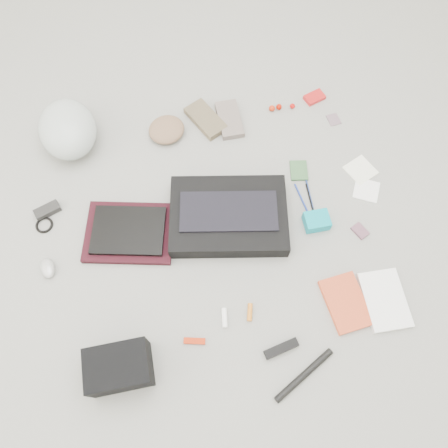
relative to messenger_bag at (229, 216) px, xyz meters
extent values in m
plane|color=gray|center=(-0.03, -0.04, -0.04)|extent=(4.00, 4.00, 0.00)
cube|color=black|center=(0.00, 0.00, 0.00)|extent=(0.56, 0.46, 0.08)
cube|color=black|center=(0.00, 0.00, 0.05)|extent=(0.44, 0.28, 0.01)
cube|color=black|center=(-0.43, 0.04, -0.03)|extent=(0.43, 0.37, 0.03)
cube|color=black|center=(-0.43, 0.04, -0.01)|extent=(0.35, 0.29, 0.02)
ellipsoid|color=silver|center=(-0.61, 0.58, 0.06)|extent=(0.28, 0.34, 0.19)
ellipsoid|color=#87654C|center=(-0.17, 0.52, -0.01)|extent=(0.22, 0.21, 0.06)
cube|color=brown|center=(0.03, 0.54, -0.03)|extent=(0.19, 0.24, 0.03)
cube|color=gray|center=(0.14, 0.51, -0.03)|extent=(0.12, 0.22, 0.03)
cube|color=black|center=(-0.76, 0.23, -0.03)|extent=(0.12, 0.08, 0.03)
torus|color=black|center=(-0.78, 0.17, -0.04)|extent=(0.10, 0.10, 0.01)
ellipsoid|color=#A9A9A9|center=(-0.78, -0.03, -0.02)|extent=(0.07, 0.10, 0.03)
cube|color=black|center=(-0.54, -0.50, 0.03)|extent=(0.23, 0.17, 0.15)
cube|color=#AF1F01|center=(-0.26, -0.47, -0.03)|extent=(0.09, 0.05, 0.01)
cylinder|color=white|center=(-0.12, -0.41, -0.03)|extent=(0.04, 0.08, 0.02)
cylinder|color=orange|center=(-0.02, -0.41, -0.03)|extent=(0.04, 0.07, 0.02)
cube|color=black|center=(0.06, -0.58, -0.03)|extent=(0.14, 0.05, 0.03)
cylinder|color=black|center=(0.11, -0.69, -0.03)|extent=(0.27, 0.14, 0.03)
cube|color=#E8522C|center=(0.36, -0.47, -0.03)|extent=(0.16, 0.23, 0.02)
cube|color=white|center=(0.51, -0.50, -0.03)|extent=(0.18, 0.26, 0.03)
cube|color=#366037|center=(0.37, 0.16, -0.04)|extent=(0.10, 0.12, 0.01)
cylinder|color=#203796|center=(0.34, 0.02, -0.04)|extent=(0.02, 0.15, 0.01)
cylinder|color=black|center=(0.38, 0.01, -0.04)|extent=(0.02, 0.15, 0.01)
cylinder|color=navy|center=(0.38, 0.03, -0.04)|extent=(0.03, 0.15, 0.01)
cube|color=#059EB4|center=(0.36, -0.11, -0.02)|extent=(0.11, 0.09, 0.05)
cube|color=#784C5E|center=(0.53, -0.19, -0.03)|extent=(0.07, 0.08, 0.01)
cube|color=white|center=(0.65, 0.09, -0.04)|extent=(0.15, 0.15, 0.01)
cube|color=white|center=(0.64, -0.01, -0.04)|extent=(0.15, 0.15, 0.01)
sphere|color=red|center=(0.36, 0.52, -0.03)|extent=(0.04, 0.04, 0.03)
sphere|color=#A61001|center=(0.39, 0.52, -0.03)|extent=(0.03, 0.03, 0.03)
sphere|color=#BD0E0A|center=(0.46, 0.51, -0.03)|extent=(0.03, 0.03, 0.03)
cube|color=red|center=(0.58, 0.54, -0.03)|extent=(0.11, 0.09, 0.02)
cube|color=slate|center=(0.63, 0.39, -0.04)|extent=(0.06, 0.07, 0.00)
camera|label=1|loc=(-0.22, -0.77, 1.69)|focal=35.00mm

